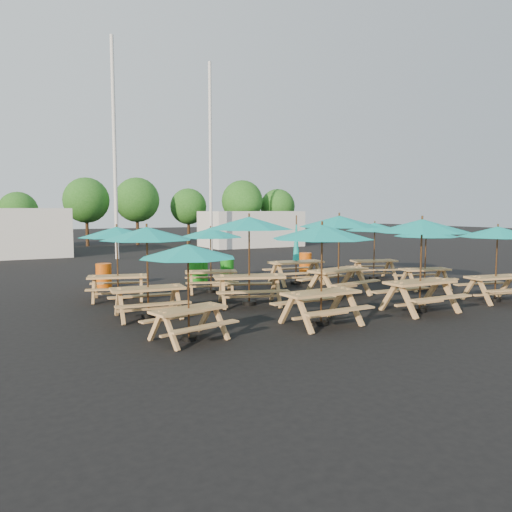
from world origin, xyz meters
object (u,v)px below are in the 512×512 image
picnic_unit_0 (188,256)px  waste_bin_1 (196,271)px  picnic_unit_2 (117,235)px  waste_bin_3 (227,268)px  picnic_unit_9 (498,235)px  waste_bin_2 (201,270)px  picnic_unit_5 (211,236)px  picnic_unit_4 (249,227)px  picnic_unit_10 (426,235)px  picnic_unit_1 (147,238)px  waste_bin_0 (104,276)px  picnic_unit_11 (375,230)px  picnic_unit_7 (339,225)px  picnic_unit_6 (422,230)px  waste_bin_4 (305,263)px  picnic_unit_8 (296,256)px  picnic_unit_3 (322,237)px

picnic_unit_0 → waste_bin_1: 8.51m
picnic_unit_2 → waste_bin_3: bearing=45.0°
picnic_unit_9 → waste_bin_1: picnic_unit_9 is taller
waste_bin_2 → picnic_unit_5: bearing=-104.7°
picnic_unit_4 → picnic_unit_10: 6.65m
picnic_unit_1 → picnic_unit_0: bearing=-82.4°
picnic_unit_1 → waste_bin_0: 5.65m
picnic_unit_10 → picnic_unit_11: picnic_unit_11 is taller
waste_bin_0 → waste_bin_1: size_ratio=1.00×
picnic_unit_2 → picnic_unit_7: 6.81m
picnic_unit_0 → picnic_unit_2: bearing=79.0°
picnic_unit_6 → picnic_unit_9: bearing=2.2°
picnic_unit_2 → picnic_unit_10: (9.76, -2.87, -0.10)m
picnic_unit_9 → picnic_unit_11: bearing=99.2°
picnic_unit_5 → waste_bin_3: bearing=75.1°
picnic_unit_2 → picnic_unit_10: size_ratio=1.06×
waste_bin_0 → waste_bin_3: (4.80, 0.17, 0.00)m
picnic_unit_0 → waste_bin_0: picnic_unit_0 is taller
picnic_unit_5 → picnic_unit_9: (6.82, -5.49, 0.09)m
picnic_unit_5 → waste_bin_0: picnic_unit_5 is taller
waste_bin_4 → picnic_unit_4: bearing=-135.9°
picnic_unit_1 → picnic_unit_8: size_ratio=1.00×
picnic_unit_3 → waste_bin_1: size_ratio=2.88×
picnic_unit_6 → waste_bin_3: size_ratio=2.98×
picnic_unit_2 → picnic_unit_10: picnic_unit_2 is taller
picnic_unit_11 → waste_bin_2: 6.94m
picnic_unit_6 → waste_bin_1: picnic_unit_6 is taller
picnic_unit_2 → picnic_unit_9: (9.85, -5.51, 0.01)m
waste_bin_4 → waste_bin_3: bearing=-178.3°
picnic_unit_0 → picnic_unit_6: (6.47, -0.17, 0.40)m
picnic_unit_6 → picnic_unit_8: (-0.20, 5.77, -1.15)m
picnic_unit_1 → picnic_unit_6: picnic_unit_6 is taller
picnic_unit_0 → picnic_unit_6: picnic_unit_6 is taller
picnic_unit_7 → waste_bin_4: (2.39, 5.41, -1.81)m
waste_bin_1 → picnic_unit_1: bearing=-122.6°
picnic_unit_10 → picnic_unit_5: bearing=172.1°
picnic_unit_3 → picnic_unit_6: picnic_unit_6 is taller
picnic_unit_1 → picnic_unit_7: picnic_unit_7 is taller
picnic_unit_7 → picnic_unit_4: bearing=169.8°
picnic_unit_0 → picnic_unit_4: bearing=31.0°
picnic_unit_7 → picnic_unit_10: picnic_unit_7 is taller
waste_bin_3 → picnic_unit_1: bearing=-130.7°
picnic_unit_3 → waste_bin_4: size_ratio=2.88×
picnic_unit_8 → picnic_unit_10: picnic_unit_8 is taller
picnic_unit_9 → waste_bin_1: size_ratio=3.05×
picnic_unit_7 → picnic_unit_11: (3.63, 2.44, -0.29)m
waste_bin_3 → picnic_unit_6: bearing=-77.8°
picnic_unit_0 → picnic_unit_4: 4.09m
picnic_unit_1 → waste_bin_3: size_ratio=2.92×
picnic_unit_5 → picnic_unit_7: size_ratio=0.92×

